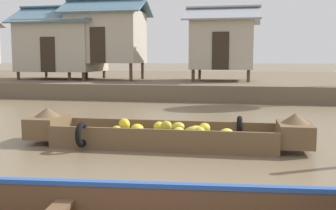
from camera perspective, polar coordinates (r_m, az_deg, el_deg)
The scene contains 6 objects.
ground_plane at distance 12.75m, azimuth 5.62°, elevation -1.84°, with size 300.00×300.00×0.00m, color #726047.
riverbank_strip at distance 27.02m, azimuth 8.69°, elevation 3.27°, with size 160.00×20.00×0.72m, color brown.
banana_boat at distance 8.64m, azimuth -0.42°, elevation -4.08°, with size 5.97×2.02×0.76m.
stilt_house_mid_left at distance 23.48m, azimuth -14.53°, elevation 8.12°, with size 4.77×3.91×4.01m.
stilt_house_mid_right at distance 22.20m, azimuth -8.57°, elevation 9.49°, with size 4.42×3.16×4.30m.
stilt_house_right at distance 21.23m, azimuth 7.65°, elevation 8.59°, with size 3.76×3.55×3.77m.
Camera 1 is at (1.24, -2.56, 1.84)m, focal length 43.63 mm.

